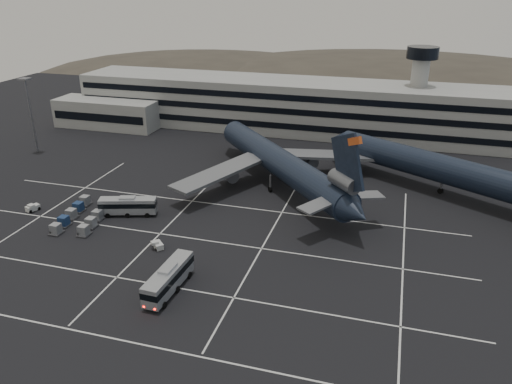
% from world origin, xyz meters
% --- Properties ---
extents(ground, '(260.00, 260.00, 0.00)m').
position_xyz_m(ground, '(0.00, 0.00, 0.00)').
color(ground, black).
rests_on(ground, ground).
extents(lane_markings, '(90.00, 55.62, 0.01)m').
position_xyz_m(lane_markings, '(0.95, 0.72, 0.01)').
color(lane_markings, silver).
rests_on(lane_markings, ground).
extents(terminal, '(125.00, 26.00, 24.00)m').
position_xyz_m(terminal, '(-2.95, 71.14, 6.93)').
color(terminal, gray).
rests_on(terminal, ground).
extents(hills, '(352.00, 180.00, 44.00)m').
position_xyz_m(hills, '(17.99, 170.00, -12.07)').
color(hills, '#38332B').
rests_on(hills, ground).
extents(lightpole_left, '(2.40, 2.40, 18.28)m').
position_xyz_m(lightpole_left, '(-55.00, 35.00, 11.82)').
color(lightpole_left, slate).
rests_on(lightpole_left, ground).
extents(trijet_main, '(42.72, 46.56, 18.08)m').
position_xyz_m(trijet_main, '(8.86, 29.92, 5.25)').
color(trijet_main, black).
rests_on(trijet_main, ground).
extents(trijet_far, '(52.30, 35.54, 18.08)m').
position_xyz_m(trijet_far, '(41.47, 35.15, 5.43)').
color(trijet_far, black).
rests_on(trijet_far, ground).
extents(bus_near, '(3.16, 11.09, 3.88)m').
position_xyz_m(bus_near, '(2.86, -10.91, 2.12)').
color(bus_near, '#95989C').
rests_on(bus_near, ground).
extents(bus_far, '(10.54, 5.33, 3.63)m').
position_xyz_m(bus_far, '(-14.74, 9.06, 1.99)').
color(bus_far, '#95989C').
rests_on(bus_far, ground).
extents(tug_a, '(2.15, 2.67, 1.50)m').
position_xyz_m(tug_a, '(-32.92, 5.56, 0.67)').
color(tug_a, beige).
rests_on(tug_a, ground).
extents(tug_b, '(2.49, 2.48, 1.42)m').
position_xyz_m(tug_b, '(-3.96, -0.64, 0.63)').
color(tug_b, beige).
rests_on(tug_b, ground).
extents(uld_cluster, '(9.14, 14.10, 1.82)m').
position_xyz_m(uld_cluster, '(-21.68, 4.62, 0.89)').
color(uld_cluster, '#2D2D30').
rests_on(uld_cluster, ground).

